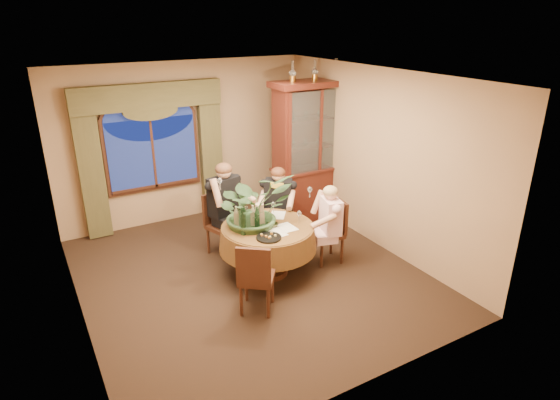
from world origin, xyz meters
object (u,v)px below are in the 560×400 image
wine_bottle_3 (257,218)px  wine_bottle_4 (243,214)px  oil_lamp_right (336,68)px  wine_bottle_1 (236,218)px  centerpiece_plant (253,180)px  wine_bottle_2 (243,223)px  person_scarf (278,207)px  dining_table (268,250)px  olive_bowl (273,225)px  person_back (224,208)px  stoneware_vase (259,214)px  china_cabinet (313,151)px  wine_bottle_0 (253,217)px  chair_right (327,232)px  chair_front_left (257,276)px  person_pink (330,226)px  oil_lamp_left (293,71)px  oil_lamp_center (315,70)px  chair_back_right (279,216)px  chair_back (223,225)px

wine_bottle_3 → wine_bottle_4: same height
oil_lamp_right → wine_bottle_1: oil_lamp_right is taller
centerpiece_plant → wine_bottle_3: (-0.03, -0.18, -0.49)m
wine_bottle_3 → wine_bottle_2: bearing=-166.6°
person_scarf → dining_table: bearing=90.0°
olive_bowl → wine_bottle_2: wine_bottle_2 is taller
person_back → stoneware_vase: size_ratio=4.81×
china_cabinet → wine_bottle_0: china_cabinet is taller
wine_bottle_4 → person_scarf: bearing=30.5°
dining_table → wine_bottle_0: bearing=165.4°
stoneware_vase → olive_bowl: bearing=-52.5°
oil_lamp_right → chair_right: size_ratio=0.35×
centerpiece_plant → wine_bottle_4: centerpiece_plant is taller
wine_bottle_1 → wine_bottle_4: bearing=28.8°
chair_front_left → person_pink: (1.46, 0.49, 0.15)m
person_scarf → centerpiece_plant: centerpiece_plant is taller
china_cabinet → wine_bottle_4: 2.35m
olive_bowl → oil_lamp_left: bearing=51.1°
oil_lamp_right → wine_bottle_3: bearing=-147.5°
chair_front_left → person_scarf: bearing=89.1°
oil_lamp_center → chair_front_left: bearing=-136.1°
chair_back_right → wine_bottle_1: wine_bottle_1 is taller
person_pink → wine_bottle_4: bearing=84.1°
wine_bottle_0 → wine_bottle_4: size_ratio=1.00×
oil_lamp_center → person_back: bearing=-165.0°
centerpiece_plant → olive_bowl: centerpiece_plant is taller
china_cabinet → wine_bottle_1: size_ratio=7.50×
person_pink → wine_bottle_1: person_pink is taller
person_pink → centerpiece_plant: centerpiece_plant is taller
person_pink → wine_bottle_4: (-1.19, 0.45, 0.28)m
wine_bottle_4 → dining_table: bearing=-37.0°
centerpiece_plant → wine_bottle_2: (-0.27, -0.23, -0.49)m
oil_lamp_left → wine_bottle_2: size_ratio=1.03×
china_cabinet → oil_lamp_center: size_ratio=7.28×
china_cabinet → person_back: size_ratio=1.68×
oil_lamp_center → chair_front_left: (-2.25, -2.17, -2.17)m
oil_lamp_center → stoneware_vase: bearing=-143.0°
chair_right → chair_back_right: 0.94m
person_back → person_pink: bearing=119.6°
chair_back_right → wine_bottle_2: bearing=78.2°
chair_right → oil_lamp_left: bearing=-4.1°
dining_table → person_back: person_back is taller
centerpiece_plant → wine_bottle_3: 0.53m
dining_table → oil_lamp_left: oil_lamp_left is taller
oil_lamp_right → stoneware_vase: (-2.20, -1.33, -1.74)m
china_cabinet → oil_lamp_center: oil_lamp_center is taller
chair_back → wine_bottle_4: size_ratio=2.91×
person_back → person_scarf: person_back is taller
chair_right → person_scarf: (-0.37, 0.84, 0.19)m
chair_front_left → stoneware_vase: bearing=97.3°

